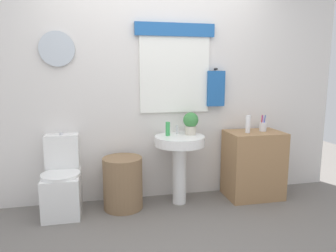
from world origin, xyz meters
TOP-DOWN VIEW (x-y plane):
  - ground_plane at (0.00, 0.00)m, footprint 8.00×8.00m
  - back_wall at (0.00, 1.15)m, footprint 4.40×0.18m
  - toilet at (-1.01, 0.89)m, footprint 0.38×0.51m
  - laundry_hamper at (-0.40, 0.85)m, footprint 0.41×0.41m
  - pedestal_sink at (0.22, 0.85)m, footprint 0.54×0.54m
  - faucet at (0.22, 0.97)m, footprint 0.03×0.03m
  - wooden_cabinet at (1.10, 0.85)m, footprint 0.62×0.44m
  - soap_bottle at (0.10, 0.90)m, footprint 0.05×0.05m
  - potted_plant at (0.36, 0.91)m, footprint 0.17×0.17m
  - lotion_bottle at (0.99, 0.81)m, footprint 0.05×0.05m
  - toothbrush_cup at (1.21, 0.87)m, footprint 0.08×0.08m

SIDE VIEW (x-z plane):
  - ground_plane at x=0.00m, z-range 0.00..0.00m
  - laundry_hamper at x=-0.40m, z-range 0.00..0.55m
  - toilet at x=-1.01m, z-range -0.10..0.71m
  - wooden_cabinet at x=1.10m, z-range 0.00..0.77m
  - pedestal_sink at x=0.22m, z-range 0.20..0.96m
  - faucet at x=0.22m, z-range 0.76..0.86m
  - toothbrush_cup at x=1.21m, z-range 0.73..0.91m
  - soap_bottle at x=0.10m, z-range 0.76..0.91m
  - lotion_bottle at x=0.99m, z-range 0.77..0.96m
  - potted_plant at x=0.36m, z-range 0.77..1.02m
  - back_wall at x=0.00m, z-range 0.01..2.61m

